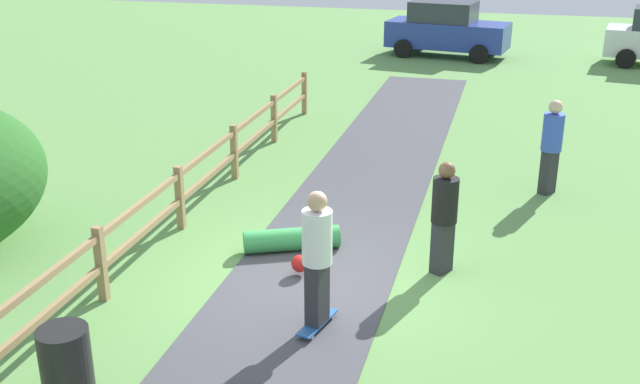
{
  "coord_description": "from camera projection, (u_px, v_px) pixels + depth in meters",
  "views": [
    {
      "loc": [
        2.63,
        -9.56,
        5.15
      ],
      "look_at": [
        -0.1,
        0.98,
        1.0
      ],
      "focal_mm": 42.71,
      "sensor_mm": 36.0,
      "label": 1
    }
  ],
  "objects": [
    {
      "name": "asphalt_path",
      "position": [
        310.0,
        279.0,
        11.1
      ],
      "size": [
        2.4,
        28.0,
        0.02
      ],
      "primitive_type": "cube",
      "color": "#47474C",
      "rests_on": "ground_plane"
    },
    {
      "name": "skater_fallen",
      "position": [
        292.0,
        241.0,
        11.89
      ],
      "size": [
        1.52,
        1.4,
        0.36
      ],
      "color": "green",
      "rests_on": "asphalt_path"
    },
    {
      "name": "bystander_blue",
      "position": [
        552.0,
        143.0,
        14.07
      ],
      "size": [
        0.53,
        0.53,
        1.8
      ],
      "color": "#2D2D33",
      "rests_on": "ground_plane"
    },
    {
      "name": "bystander_black",
      "position": [
        444.0,
        213.0,
        11.02
      ],
      "size": [
        0.52,
        0.52,
        1.72
      ],
      "color": "#2D2D33",
      "rests_on": "ground_plane"
    },
    {
      "name": "wooden_fence",
      "position": [
        144.0,
        220.0,
        11.47
      ],
      "size": [
        0.12,
        18.12,
        1.1
      ],
      "color": "#997A51",
      "rests_on": "ground_plane"
    },
    {
      "name": "parked_car_blue",
      "position": [
        446.0,
        29.0,
        26.97
      ],
      "size": [
        4.42,
        2.5,
        1.92
      ],
      "color": "#283D99",
      "rests_on": "ground_plane"
    },
    {
      "name": "ground_plane",
      "position": [
        310.0,
        280.0,
        11.1
      ],
      "size": [
        60.0,
        60.0,
        0.0
      ],
      "primitive_type": "plane",
      "color": "#60934C"
    },
    {
      "name": "skater_riding",
      "position": [
        317.0,
        254.0,
        9.45
      ],
      "size": [
        0.46,
        0.82,
        1.88
      ],
      "color": "#265999",
      "rests_on": "asphalt_path"
    },
    {
      "name": "trash_bin",
      "position": [
        66.0,
        366.0,
        8.25
      ],
      "size": [
        0.56,
        0.56,
        0.9
      ],
      "primitive_type": "cylinder",
      "color": "black",
      "rests_on": "ground_plane"
    }
  ]
}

